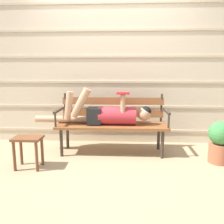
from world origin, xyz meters
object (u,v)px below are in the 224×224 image
park_bench (112,120)px  footstool (28,145)px  potted_plant (220,141)px  reclining_person (108,114)px

park_bench → footstool: park_bench is taller
potted_plant → park_bench: bearing=165.6°
park_bench → potted_plant: (1.42, -0.36, -0.17)m
reclining_person → potted_plant: size_ratio=3.06×
potted_plant → footstool: bearing=-172.9°
reclining_person → park_bench: bearing=47.7°
reclining_person → potted_plant: (1.48, -0.29, -0.29)m
reclining_person → potted_plant: 1.54m
park_bench → footstool: bearing=-146.4°
park_bench → footstool: size_ratio=4.01×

